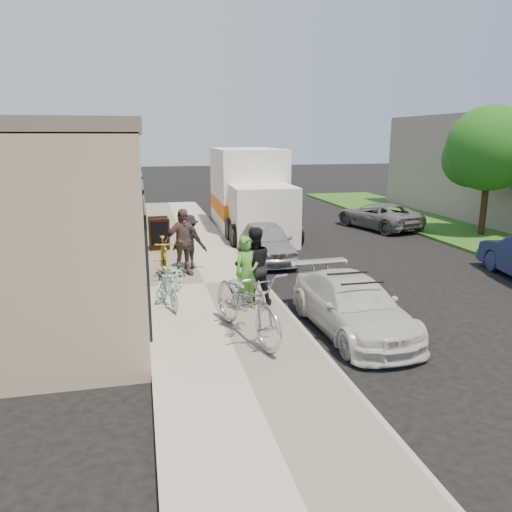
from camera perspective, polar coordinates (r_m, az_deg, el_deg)
ground at (r=11.01m, az=6.60°, el=-7.52°), size 120.00×120.00×0.00m
sidewalk at (r=13.33m, az=-5.90°, el=-3.40°), size 3.00×34.00×0.15m
curb at (r=13.60m, az=0.60°, el=-3.04°), size 0.12×34.00×0.13m
storefront at (r=17.83m, az=-18.59°, el=6.98°), size 3.60×20.00×4.22m
bike_rack at (r=13.61m, az=-10.40°, el=-0.60°), size 0.10×0.62×0.87m
sandwich_board at (r=17.27m, az=-11.01°, el=2.53°), size 0.71×0.72×1.12m
sedan_white at (r=10.47m, az=10.95°, el=-5.54°), size 1.74×3.95×1.17m
sedan_silver at (r=16.13m, az=1.22°, el=1.65°), size 1.63×3.71×1.24m
moving_truck at (r=21.08m, az=-0.72°, el=6.94°), size 2.85×7.08×3.44m
far_car_gray at (r=22.49m, az=13.80°, el=4.51°), size 2.91×4.46×1.14m
median_tree at (r=21.76m, az=25.03°, el=10.73°), size 3.29×3.29×5.03m
tandem_bike at (r=9.61m, az=-1.04°, el=-5.29°), size 1.56×2.78×1.38m
woman_rider at (r=11.07m, az=-1.04°, el=-1.97°), size 0.69×0.54×1.66m
man_standing at (r=11.35m, az=-0.28°, el=-1.18°), size 0.92×0.74×1.81m
cruiser_bike_a at (r=11.49m, az=-9.99°, el=-3.62°), size 0.73×1.53×0.88m
cruiser_bike_b at (r=12.26m, az=-9.71°, el=-2.69°), size 1.18×1.63×0.82m
cruiser_bike_c at (r=13.69m, az=-10.45°, el=-0.31°), size 0.62×1.91×1.14m
bystander_a at (r=14.69m, az=-7.64°, el=1.62°), size 1.17×0.93×1.58m
bystander_b at (r=13.94m, az=-8.38°, el=1.57°), size 1.19×0.82×1.88m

